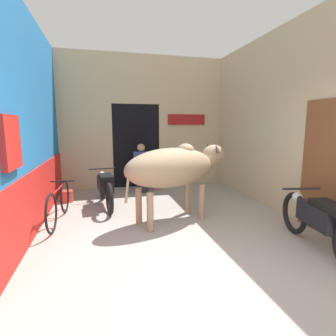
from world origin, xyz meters
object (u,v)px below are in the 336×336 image
object	(u,v)px
shopkeeper_seated	(142,167)
bicycle	(59,203)
motorcycle_far	(105,186)
plastic_stool	(156,180)
motorcycle_near	(320,220)
bucket	(67,196)
cow	(176,167)

from	to	relation	value
shopkeeper_seated	bicycle	bearing A→B (deg)	-134.25
motorcycle_far	shopkeeper_seated	world-z (taller)	shopkeeper_seated
bicycle	motorcycle_far	bearing A→B (deg)	43.74
bicycle	plastic_stool	size ratio (longest dim) A/B	3.53
motorcycle_near	shopkeeper_seated	bearing A→B (deg)	115.42
motorcycle_near	plastic_stool	world-z (taller)	motorcycle_near
shopkeeper_seated	plastic_stool	bearing A→B (deg)	18.87
bucket	motorcycle_near	bearing A→B (deg)	-42.78
bicycle	plastic_stool	bearing A→B (deg)	41.95
cow	plastic_stool	distance (m)	2.47
cow	bicycle	world-z (taller)	cow
motorcycle_near	bucket	bearing A→B (deg)	137.22
motorcycle_far	plastic_stool	world-z (taller)	motorcycle_far
motorcycle_near	cow	bearing A→B (deg)	133.76
bicycle	bucket	bearing A→B (deg)	90.83
motorcycle_far	bucket	bearing A→B (deg)	149.24
bicycle	plastic_stool	xyz separation A→B (m)	(2.15, 1.93, -0.09)
plastic_stool	shopkeeper_seated	bearing A→B (deg)	-161.13
cow	shopkeeper_seated	size ratio (longest dim) A/B	1.76
motorcycle_far	plastic_stool	distance (m)	1.77
motorcycle_far	bucket	xyz separation A→B (m)	(-0.83, 0.50, -0.29)
motorcycle_near	bicycle	distance (m)	4.12
plastic_stool	bucket	size ratio (longest dim) A/B	1.82
cow	motorcycle_near	distance (m)	2.30
cow	shopkeeper_seated	distance (m)	2.27
shopkeeper_seated	plastic_stool	xyz separation A→B (m)	(0.40, 0.14, -0.40)
cow	motorcycle_far	distance (m)	1.80
motorcycle_near	plastic_stool	xyz separation A→B (m)	(-1.43, 3.98, -0.18)
bicycle	shopkeeper_seated	world-z (taller)	shopkeeper_seated
bicycle	bucket	world-z (taller)	bicycle
motorcycle_far	shopkeeper_seated	distance (m)	1.40
shopkeeper_seated	cow	bearing A→B (deg)	-82.88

